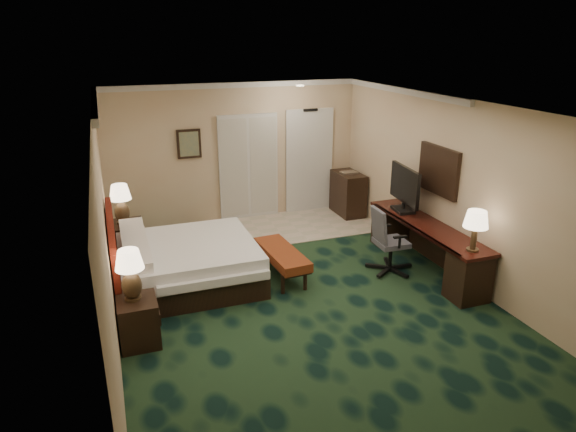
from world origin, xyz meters
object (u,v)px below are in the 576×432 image
object	(u,v)px
lamp_near	(131,275)
minibar	(348,194)
lamp_far	(121,204)
tv	(404,189)
desk_chair	(391,240)
nightstand_far	(128,242)
desk	(425,247)
bed	(189,263)
bed_bench	(282,263)
nightstand_near	(139,322)

from	to	relation	value
lamp_near	minibar	bearing A→B (deg)	36.86
lamp_far	tv	size ratio (longest dim) A/B	0.67
desk_chair	minibar	size ratio (longest dim) A/B	1.20
desk_chair	lamp_far	bearing A→B (deg)	157.43
nightstand_far	desk	distance (m)	4.82
bed	desk	xyz separation A→B (m)	(3.61, -0.78, 0.06)
bed	bed_bench	distance (m)	1.41
bed_bench	minibar	xyz separation A→B (m)	(2.24, 2.28, 0.22)
nightstand_far	lamp_far	bearing A→B (deg)	151.07
lamp_near	tv	world-z (taller)	tv
nightstand_near	lamp_near	world-z (taller)	lamp_near
lamp_far	minibar	size ratio (longest dim) A/B	0.74
bed	tv	world-z (taller)	tv
bed	tv	size ratio (longest dim) A/B	2.04
bed_bench	desk_chair	bearing A→B (deg)	-17.60
bed_bench	nightstand_near	bearing A→B (deg)	-156.96
lamp_far	bed_bench	distance (m)	2.76
bed_bench	desk_chair	distance (m)	1.75
nightstand_far	lamp_far	distance (m)	0.65
desk_chair	minibar	xyz separation A→B (m)	(0.57, 2.69, -0.09)
lamp_near	lamp_far	bearing A→B (deg)	89.50
nightstand_near	desk	size ratio (longest dim) A/B	0.22
bed	lamp_far	bearing A→B (deg)	125.95
tv	nightstand_far	bearing A→B (deg)	170.92
lamp_near	lamp_far	size ratio (longest dim) A/B	0.98
minibar	bed	bearing A→B (deg)	-150.84
nightstand_far	lamp_far	xyz separation A→B (m)	(-0.04, 0.02, 0.65)
nightstand_far	tv	distance (m)	4.64
lamp_far	tv	distance (m)	4.61
bed_bench	lamp_far	bearing A→B (deg)	143.37
bed	minibar	xyz separation A→B (m)	(3.63, 2.02, 0.13)
nightstand_near	nightstand_far	size ratio (longest dim) A/B	0.88
lamp_near	desk	xyz separation A→B (m)	(4.47, 0.56, -0.52)
desk	minibar	distance (m)	2.81
nightstand_near	lamp_far	world-z (taller)	lamp_far
bed	nightstand_far	bearing A→B (deg)	125.18
bed	lamp_near	bearing A→B (deg)	-122.82
tv	minibar	world-z (taller)	tv
nightstand_near	tv	xyz separation A→B (m)	(4.43, 1.29, 0.85)
bed	minibar	size ratio (longest dim) A/B	2.25
desk_chair	minibar	distance (m)	2.75
tv	minibar	distance (m)	2.24
desk	nightstand_far	bearing A→B (deg)	156.41
desk	nightstand_near	bearing A→B (deg)	-172.14
lamp_far	bed_bench	xyz separation A→B (m)	(2.23, -1.43, -0.76)
lamp_far	bed_bench	bearing A→B (deg)	-32.59
nightstand_far	bed_bench	bearing A→B (deg)	-32.65
lamp_far	tv	xyz separation A→B (m)	(4.43, -1.27, 0.15)
bed	desk_chair	xyz separation A→B (m)	(3.06, -0.66, 0.22)
lamp_far	desk_chair	distance (m)	4.34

